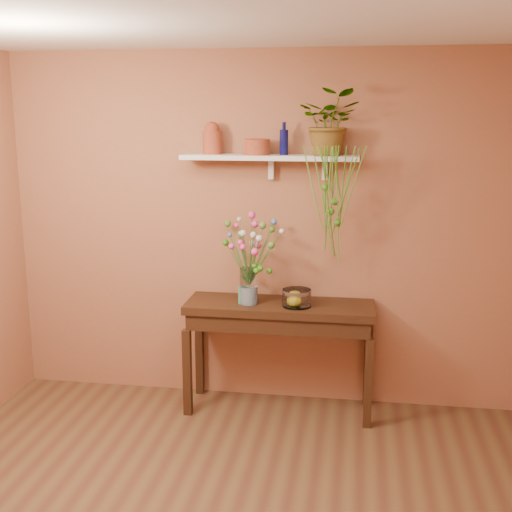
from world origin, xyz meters
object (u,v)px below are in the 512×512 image
(blue_bottle, at_px, (284,142))
(spider_plant, at_px, (331,122))
(terracotta_jug, at_px, (212,139))
(sideboard, at_px, (280,319))
(glass_vase, at_px, (249,289))
(glass_bowl, at_px, (297,299))
(bouquet, at_px, (252,243))

(blue_bottle, distance_m, spider_plant, 0.36)
(terracotta_jug, bearing_deg, sideboard, -14.77)
(terracotta_jug, bearing_deg, spider_plant, -1.63)
(sideboard, xyz_separation_m, glass_vase, (-0.23, -0.05, 0.24))
(spider_plant, bearing_deg, glass_bowl, -140.16)
(sideboard, relative_size, bouquet, 2.64)
(terracotta_jug, distance_m, spider_plant, 0.88)
(terracotta_jug, relative_size, spider_plant, 0.50)
(blue_bottle, bearing_deg, spider_plant, -2.66)
(sideboard, xyz_separation_m, bouquet, (-0.20, -0.03, 0.58))
(blue_bottle, relative_size, bouquet, 0.44)
(terracotta_jug, xyz_separation_m, glass_vase, (0.30, -0.19, -1.08))
(glass_vase, bearing_deg, spider_plant, 16.03)
(spider_plant, height_order, glass_vase, spider_plant)
(terracotta_jug, bearing_deg, glass_bowl, -16.70)
(sideboard, height_order, glass_bowl, glass_bowl)
(terracotta_jug, height_order, blue_bottle, terracotta_jug)
(sideboard, xyz_separation_m, blue_bottle, (0.01, 0.13, 1.31))
(terracotta_jug, height_order, bouquet, terracotta_jug)
(terracotta_jug, relative_size, bouquet, 0.45)
(terracotta_jug, distance_m, blue_bottle, 0.53)
(terracotta_jug, height_order, spider_plant, spider_plant)
(blue_bottle, distance_m, bouquet, 0.77)
(sideboard, relative_size, terracotta_jug, 5.93)
(bouquet, relative_size, glass_bowl, 2.51)
(sideboard, distance_m, bouquet, 0.62)
(glass_vase, relative_size, glass_bowl, 1.29)
(glass_vase, bearing_deg, sideboard, 12.00)
(glass_bowl, bearing_deg, terracotta_jug, 163.30)
(bouquet, bearing_deg, glass_vase, -150.14)
(spider_plant, relative_size, glass_vase, 1.72)
(bouquet, bearing_deg, terracotta_jug, 151.85)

